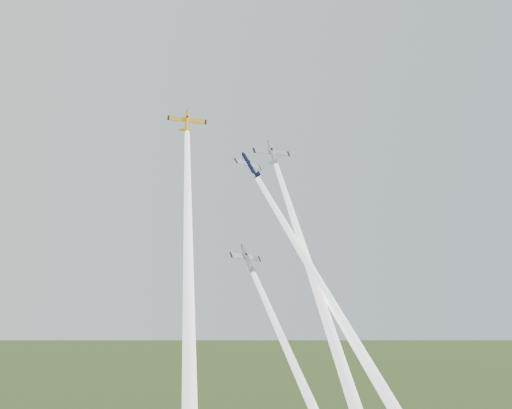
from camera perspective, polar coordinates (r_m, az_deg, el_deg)
The scene contains 7 objects.
plane_yellow at distance 120.80m, azimuth -6.15°, elevation 7.40°, with size 7.29×7.23×1.14m, color yellow, non-canonical shape.
smoke_trail_yellow at distance 95.98m, azimuth -6.02°, elevation -6.85°, with size 2.33×2.33×66.52m, color white, non-canonical shape.
plane_navy at distance 121.21m, azimuth -0.55°, elevation 3.49°, with size 7.41×7.35×1.16m, color #0D123D, non-canonical shape.
smoke_trail_navy at distance 107.90m, azimuth 7.51°, elevation -9.96°, with size 2.33×2.33×61.37m, color white, non-canonical shape.
plane_silver_right at distance 129.31m, azimuth 1.46°, elevation 4.57°, with size 7.91×7.85×1.24m, color silver, non-canonical shape.
smoke_trail_silver_right at distance 107.60m, azimuth 5.96°, elevation -9.10°, with size 2.33×2.33×66.92m, color white, non-canonical shape.
plane_silver_low at distance 113.93m, azimuth -0.82°, elevation -4.82°, with size 6.77×6.72×1.06m, color #A7AEB4, non-canonical shape.
Camera 1 is at (-55.88, -105.11, 76.68)m, focal length 45.00 mm.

